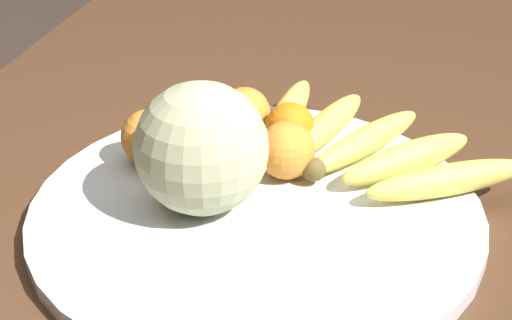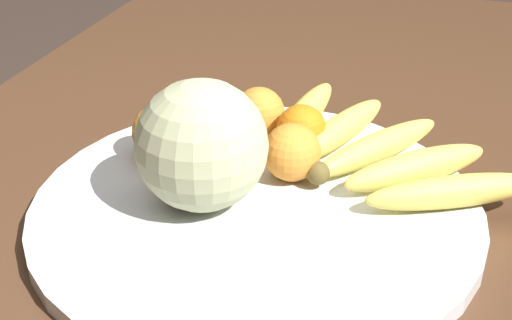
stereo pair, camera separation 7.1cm
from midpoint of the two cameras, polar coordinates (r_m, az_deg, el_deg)
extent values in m
cube|color=#4C301E|center=(0.80, 1.34, -3.96)|extent=(1.64, 0.86, 0.04)
cube|color=#4C301E|center=(1.68, -3.21, 0.94)|extent=(0.07, 0.07, 0.69)
cube|color=#4C301E|center=(1.60, 20.74, -2.64)|extent=(0.07, 0.07, 0.69)
cylinder|color=silver|center=(0.74, 2.75, -4.08)|extent=(0.47, 0.47, 0.02)
torus|color=#1E4C56|center=(0.74, 2.75, -3.85)|extent=(0.47, 0.47, 0.01)
sphere|color=#B2B789|center=(0.70, -1.50, 1.10)|extent=(0.13, 0.13, 0.13)
sphere|color=brown|center=(0.76, 7.67, -1.13)|extent=(0.03, 0.03, 0.03)
ellipsoid|color=#E5D156|center=(0.76, 18.18, -2.48)|extent=(0.12, 0.18, 0.03)
ellipsoid|color=#E5D156|center=(0.79, 15.24, -0.64)|extent=(0.15, 0.16, 0.04)
ellipsoid|color=#E5D156|center=(0.82, 12.22, 0.98)|extent=(0.18, 0.14, 0.03)
ellipsoid|color=#E5D156|center=(0.85, 9.18, 2.37)|extent=(0.19, 0.10, 0.03)
ellipsoid|color=#E5D156|center=(0.88, 6.16, 3.53)|extent=(0.20, 0.05, 0.03)
sphere|color=orange|center=(0.85, 2.64, 3.76)|extent=(0.06, 0.06, 0.06)
sphere|color=orange|center=(0.87, -1.40, 4.31)|extent=(0.06, 0.06, 0.06)
sphere|color=orange|center=(0.81, -5.22, 2.19)|extent=(0.06, 0.06, 0.06)
sphere|color=orange|center=(0.77, 5.55, 0.55)|extent=(0.06, 0.06, 0.06)
sphere|color=orange|center=(0.82, 6.13, 2.40)|extent=(0.06, 0.06, 0.06)
cube|color=white|center=(0.82, -1.81, 0.28)|extent=(0.08, 0.06, 0.00)
camera|label=1|loc=(0.04, -87.14, 1.63)|focal=50.00mm
camera|label=2|loc=(0.04, 92.86, -1.63)|focal=50.00mm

